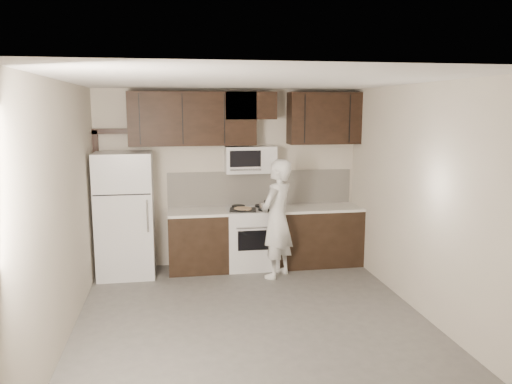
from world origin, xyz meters
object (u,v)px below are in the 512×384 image
object	(u,v)px
refrigerator	(125,215)
person	(277,219)
microwave	(250,159)
stove	(251,238)

from	to	relation	value
refrigerator	person	size ratio (longest dim) A/B	1.05
microwave	person	bearing A→B (deg)	-64.85
stove	person	distance (m)	0.70
microwave	refrigerator	distance (m)	2.00
stove	refrigerator	size ratio (longest dim) A/B	0.52
stove	microwave	distance (m)	1.20
microwave	stove	bearing A→B (deg)	-89.90
stove	refrigerator	distance (m)	1.90
stove	refrigerator	world-z (taller)	refrigerator
refrigerator	stove	bearing A→B (deg)	1.51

